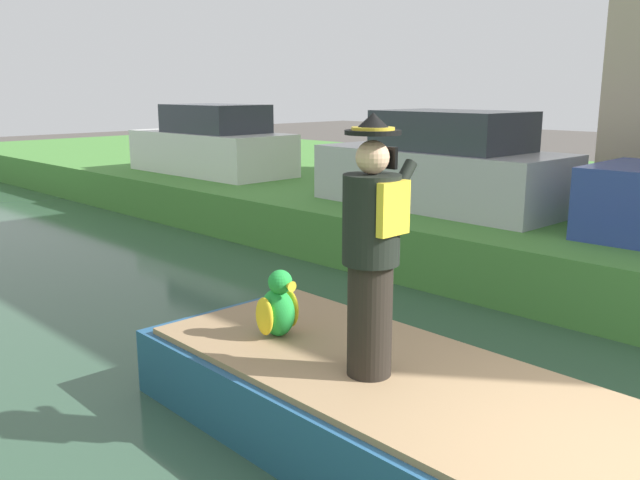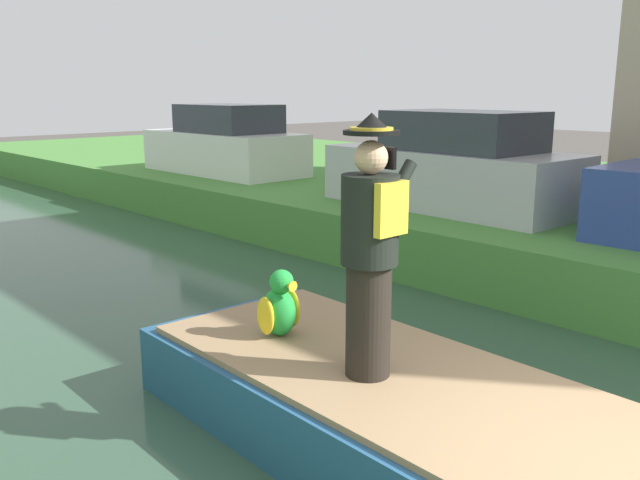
{
  "view_description": "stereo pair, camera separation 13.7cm",
  "coord_description": "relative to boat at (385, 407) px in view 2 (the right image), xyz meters",
  "views": [
    {
      "loc": [
        -3.58,
        -0.93,
        2.71
      ],
      "look_at": [
        -0.15,
        2.52,
        1.61
      ],
      "focal_mm": 37.58,
      "sensor_mm": 36.0,
      "label": 1
    },
    {
      "loc": [
        -3.48,
        -1.03,
        2.71
      ],
      "look_at": [
        -0.15,
        2.52,
        1.61
      ],
      "focal_mm": 37.58,
      "sensor_mm": 36.0,
      "label": 2
    }
  ],
  "objects": [
    {
      "name": "boat",
      "position": [
        0.0,
        0.0,
        0.0
      ],
      "size": [
        1.91,
        4.25,
        0.61
      ],
      "color": "#23517A",
      "rests_on": "canal_water"
    },
    {
      "name": "person_pirate",
      "position": [
        -0.17,
        0.02,
        1.23
      ],
      "size": [
        0.61,
        0.42,
        1.85
      ],
      "rotation": [
        0.0,
        0.0,
        0.19
      ],
      "color": "black",
      "rests_on": "boat"
    },
    {
      "name": "parrot_plush",
      "position": [
        -0.13,
        1.06,
        0.55
      ],
      "size": [
        0.36,
        0.35,
        0.57
      ],
      "color": "green",
      "rests_on": "boat"
    },
    {
      "name": "parked_car_silver",
      "position": [
        5.18,
        3.19,
        1.11
      ],
      "size": [
        1.82,
        4.05,
        1.5
      ],
      "color": "#B7B7BC",
      "rests_on": "grass_bank_far"
    },
    {
      "name": "parked_car_white",
      "position": [
        5.18,
        9.31,
        1.11
      ],
      "size": [
        1.74,
        4.02,
        1.5
      ],
      "color": "white",
      "rests_on": "grass_bank_far"
    }
  ]
}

